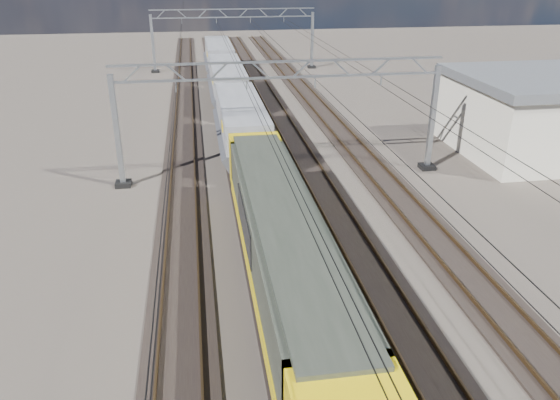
{
  "coord_description": "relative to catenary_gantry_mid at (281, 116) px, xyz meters",
  "views": [
    {
      "loc": [
        -4.91,
        -27.1,
        12.38
      ],
      "look_at": [
        -1.44,
        -4.83,
        2.4
      ],
      "focal_mm": 35.0,
      "sensor_mm": 36.0,
      "label": 1
    }
  ],
  "objects": [
    {
      "name": "ground",
      "position": [
        -0.0,
        -4.0,
        -3.91
      ],
      "size": [
        160.0,
        160.0,
        0.0
      ],
      "primitive_type": "plane",
      "color": "#2A251F",
      "rests_on": "ground"
    },
    {
      "name": "track_outer_west",
      "position": [
        -6.0,
        -4.0,
        -3.83
      ],
      "size": [
        2.6,
        140.0,
        0.3
      ],
      "color": "black",
      "rests_on": "ground"
    },
    {
      "name": "track_loco",
      "position": [
        -2.0,
        -4.0,
        -3.83
      ],
      "size": [
        2.6,
        140.0,
        0.3
      ],
      "color": "black",
      "rests_on": "ground"
    },
    {
      "name": "track_inner_east",
      "position": [
        2.0,
        -4.0,
        -3.83
      ],
      "size": [
        2.6,
        140.0,
        0.3
      ],
      "color": "black",
      "rests_on": "ground"
    },
    {
      "name": "track_outer_east",
      "position": [
        6.0,
        -4.0,
        -3.83
      ],
      "size": [
        2.6,
        140.0,
        0.3
      ],
      "color": "black",
      "rests_on": "ground"
    },
    {
      "name": "catenary_gantry_mid",
      "position": [
        0.0,
        0.0,
        0.0
      ],
      "size": [
        19.9,
        0.9,
        7.11
      ],
      "color": "#979EA4",
      "rests_on": "ground"
    },
    {
      "name": "catenary_gantry_far",
      "position": [
        0.0,
        36.0,
        0.0
      ],
      "size": [
        19.9,
        0.9,
        7.11
      ],
      "color": "#979EA4",
      "rests_on": "ground"
    },
    {
      "name": "overhead_wires",
      "position": [
        -0.0,
        4.0,
        1.84
      ],
      "size": [
        12.03,
        140.0,
        0.53
      ],
      "color": "black",
      "rests_on": "ground"
    },
    {
      "name": "locomotive",
      "position": [
        -2.0,
        -12.94,
        -1.58
      ],
      "size": [
        2.76,
        21.1,
        3.62
      ],
      "color": "black",
      "rests_on": "ground"
    },
    {
      "name": "hopper_wagon_lead",
      "position": [
        -2.0,
        4.76,
        -1.67
      ],
      "size": [
        3.38,
        13.0,
        3.25
      ],
      "color": "black",
      "rests_on": "ground"
    },
    {
      "name": "hopper_wagon_mid",
      "position": [
        -2.0,
        18.96,
        -1.67
      ],
      "size": [
        3.38,
        13.0,
        3.25
      ],
      "color": "black",
      "rests_on": "ground"
    },
    {
      "name": "hopper_wagon_third",
      "position": [
        -2.0,
        33.16,
        -1.67
      ],
      "size": [
        3.38,
        13.0,
        3.25
      ],
      "color": "black",
      "rests_on": "ground"
    }
  ]
}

